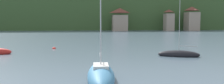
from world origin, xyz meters
TOP-DOWN VIEW (x-y plane):
  - wooded_hillside at (5.45, 142.49)m, footprint 352.00×47.97m
  - shore_building_west at (9.99, 110.17)m, footprint 6.12×5.92m
  - shore_building_westcentral at (29.98, 109.56)m, footprint 3.51×4.65m
  - shore_building_central at (39.98, 110.24)m, footprint 4.92×6.07m
  - sailboat_near_4 at (-2.02, 30.06)m, footprint 2.04×6.82m
  - sailboat_mid_5 at (7.47, 40.35)m, footprint 4.85×2.81m
  - mooring_buoy_near at (-7.77, 49.41)m, footprint 0.54×0.54m

SIDE VIEW (x-z plane):
  - mooring_buoy_near at x=-7.77m, z-range -0.27..0.27m
  - sailboat_mid_5 at x=7.47m, z-range -3.20..3.66m
  - sailboat_near_4 at x=-2.02m, z-range -3.74..4.44m
  - shore_building_westcentral at x=29.98m, z-range -0.12..8.46m
  - shore_building_west at x=9.99m, z-range -0.13..8.97m
  - shore_building_central at x=39.98m, z-range -0.15..9.69m
  - wooded_hillside at x=5.45m, z-range -9.26..23.60m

